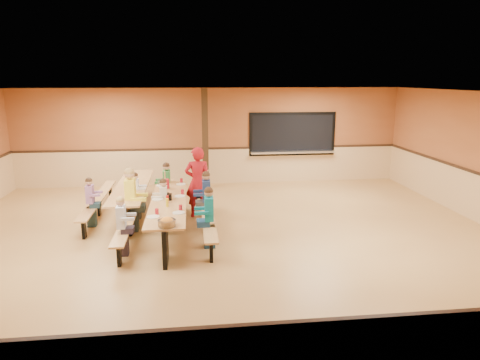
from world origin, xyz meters
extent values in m
plane|color=#A4743E|center=(0.00, 0.00, 0.00)|extent=(12.00, 12.00, 0.00)
cube|color=#9C562D|center=(0.00, 5.00, 1.50)|extent=(12.00, 0.04, 3.00)
cube|color=#9C562D|center=(0.00, -5.00, 1.50)|extent=(12.00, 0.04, 3.00)
cube|color=white|center=(0.00, 0.00, 3.00)|extent=(12.00, 10.00, 0.04)
cube|color=black|center=(2.60, 4.97, 1.55)|extent=(2.60, 0.06, 1.20)
cube|color=silver|center=(2.60, 4.88, 0.98)|extent=(2.70, 0.28, 0.06)
cube|color=black|center=(-0.20, 4.40, 1.50)|extent=(0.18, 0.18, 3.00)
cube|color=#BD864B|center=(-1.13, 0.55, 0.72)|extent=(0.75, 3.60, 0.04)
cube|color=black|center=(-1.13, -1.00, 0.35)|extent=(0.08, 0.60, 0.70)
cube|color=black|center=(-1.13, 2.10, 0.35)|extent=(0.08, 0.60, 0.70)
cube|color=#BD864B|center=(-1.96, 0.55, 0.43)|extent=(0.26, 3.60, 0.04)
cube|color=black|center=(-1.96, 0.55, 0.21)|extent=(0.06, 0.18, 0.41)
cube|color=#BD864B|center=(-0.31, 0.55, 0.43)|extent=(0.26, 3.60, 0.04)
cube|color=black|center=(-0.31, 0.55, 0.21)|extent=(0.06, 0.18, 0.41)
cube|color=#BD864B|center=(-2.08, 2.01, 0.72)|extent=(0.75, 3.60, 0.04)
cube|color=black|center=(-2.08, 0.46, 0.35)|extent=(0.08, 0.60, 0.70)
cube|color=black|center=(-2.08, 3.56, 0.35)|extent=(0.08, 0.60, 0.70)
cube|color=#BD864B|center=(-2.91, 2.01, 0.43)|extent=(0.26, 3.60, 0.04)
cube|color=black|center=(-2.91, 2.01, 0.21)|extent=(0.06, 0.18, 0.41)
cube|color=#BD864B|center=(-1.26, 2.01, 0.43)|extent=(0.26, 3.60, 0.04)
cube|color=black|center=(-1.26, 2.01, 0.21)|extent=(0.06, 0.18, 0.41)
imported|color=#A5121A|center=(-0.49, 1.67, 0.86)|extent=(0.64, 0.43, 1.71)
cylinder|color=#B41824|center=(-1.24, 1.62, 0.85)|extent=(0.16, 0.16, 0.22)
cube|color=black|center=(-1.12, 0.60, 0.80)|extent=(0.10, 0.14, 0.13)
cylinder|color=yellow|center=(-1.14, 0.10, 0.82)|extent=(0.06, 0.06, 0.17)
cylinder|color=#B2140F|center=(-1.14, 0.34, 0.82)|extent=(0.06, 0.06, 0.17)
cube|color=black|center=(-1.21, 0.92, 0.77)|extent=(0.16, 0.16, 0.06)
cube|color=#BD864B|center=(-1.21, 0.92, 1.05)|extent=(0.02, 0.09, 0.50)
camera|label=1|loc=(-0.62, -8.34, 3.29)|focal=32.00mm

